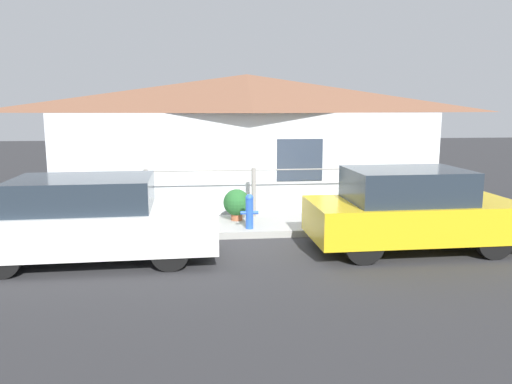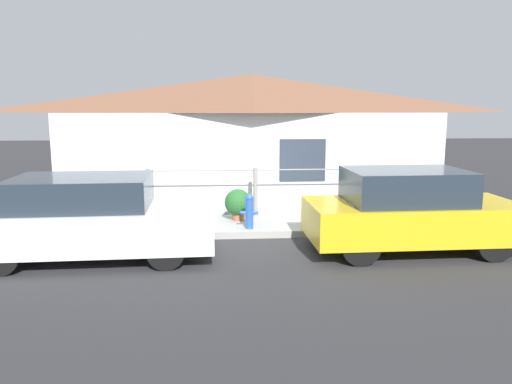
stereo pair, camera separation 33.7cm
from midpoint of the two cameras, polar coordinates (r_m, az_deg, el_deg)
name	(u,v)px [view 1 (the left image)]	position (r m, az deg, el deg)	size (l,w,h in m)	color
ground_plane	(261,239)	(10.06, -0.36, -5.35)	(60.00, 60.00, 0.00)	#2D2D30
sidewalk	(257,226)	(10.82, -0.80, -3.86)	(24.00, 1.63, 0.14)	#9E9E99
house	(247,102)	(12.71, -1.76, 10.28)	(9.72, 2.23, 3.41)	silver
fence	(254,189)	(11.33, -1.12, 0.29)	(4.90, 0.10, 1.11)	gray
car_left	(92,219)	(9.05, -19.25, -2.95)	(4.20, 1.92, 1.44)	white
car_right	(411,210)	(9.52, 16.30, -1.99)	(3.82, 1.77, 1.51)	gold
fire_hydrant	(249,211)	(10.20, -1.70, -2.14)	(0.37, 0.16, 0.72)	blue
potted_plant_near_hydrant	(237,203)	(10.97, -3.10, -1.29)	(0.59, 0.59, 0.69)	#9E5638
potted_plant_by_fence	(129,208)	(11.38, -15.19, -1.77)	(0.38, 0.38, 0.51)	brown
potted_plant_corner	(379,206)	(11.50, 13.05, -1.61)	(0.35, 0.35, 0.46)	#9E5638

